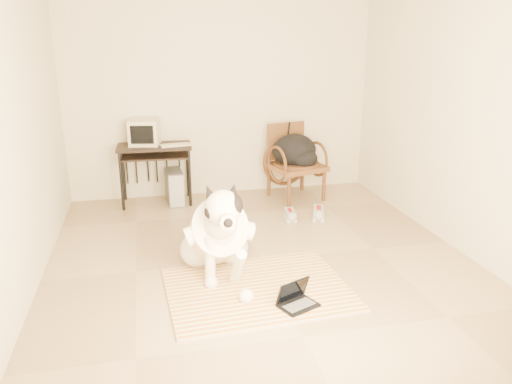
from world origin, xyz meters
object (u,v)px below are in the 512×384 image
object	(u,v)px
crt_monitor	(144,132)
rattan_chair	(294,162)
laptop	(296,299)
backpack	(296,152)
dog	(218,234)
computer_desk	(155,154)
pc_tower	(175,187)

from	to	relation	value
crt_monitor	rattan_chair	xyz separation A→B (m)	(1.89, -0.22, -0.43)
laptop	backpack	xyz separation A→B (m)	(0.80, 2.64, 0.57)
dog	computer_desk	size ratio (longest dim) A/B	1.44
laptop	backpack	world-z (taller)	backpack
computer_desk	laptop	bearing A→B (deg)	-71.09
dog	backpack	distance (m)	2.34
pc_tower	rattan_chair	distance (m)	1.59
laptop	pc_tower	bearing A→B (deg)	104.94
computer_desk	pc_tower	size ratio (longest dim) A/B	1.98
laptop	computer_desk	size ratio (longest dim) A/B	0.39
backpack	laptop	bearing A→B (deg)	-106.84
dog	crt_monitor	xyz separation A→B (m)	(-0.57, 2.22, 0.53)
laptop	computer_desk	xyz separation A→B (m)	(-0.98, 2.87, 0.58)
pc_tower	backpack	size ratio (longest dim) A/B	0.82
computer_desk	crt_monitor	xyz separation A→B (m)	(-0.11, 0.08, 0.26)
crt_monitor	pc_tower	world-z (taller)	crt_monitor
computer_desk	crt_monitor	distance (m)	0.29
crt_monitor	laptop	bearing A→B (deg)	-69.69
backpack	dog	bearing A→B (deg)	-124.43
pc_tower	rattan_chair	world-z (taller)	rattan_chair
crt_monitor	pc_tower	xyz separation A→B (m)	(0.33, -0.10, -0.70)
computer_desk	crt_monitor	world-z (taller)	crt_monitor
rattan_chair	dog	bearing A→B (deg)	-123.38
laptop	pc_tower	world-z (taller)	pc_tower
computer_desk	rattan_chair	distance (m)	1.80
laptop	crt_monitor	distance (m)	3.25
rattan_chair	computer_desk	bearing A→B (deg)	175.51
dog	rattan_chair	distance (m)	2.40
backpack	rattan_chair	bearing A→B (deg)	86.81
laptop	dog	bearing A→B (deg)	125.48
crt_monitor	rattan_chair	bearing A→B (deg)	-6.50
computer_desk	crt_monitor	bearing A→B (deg)	144.76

